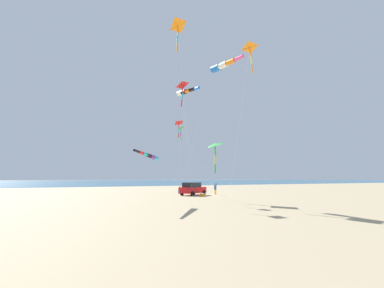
% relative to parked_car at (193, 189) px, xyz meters
% --- Properties ---
extents(ground_plane, '(600.00, 600.00, 0.00)m').
position_rel_parked_car_xyz_m(ground_plane, '(0.54, 2.16, -0.95)').
color(ground_plane, tan).
extents(ocean_water_strip, '(240.00, 600.00, 0.01)m').
position_rel_parked_car_xyz_m(ocean_water_strip, '(-164.46, 2.16, -0.95)').
color(ocean_water_strip, '#285B7A').
rests_on(ocean_water_strip, ground_plane).
extents(parked_car, '(3.61, 4.67, 1.85)m').
position_rel_parked_car_xyz_m(parked_car, '(0.00, 0.00, 0.00)').
color(parked_car, red).
rests_on(parked_car, ground_plane).
extents(cooler_box, '(0.62, 0.42, 0.42)m').
position_rel_parked_car_xyz_m(cooler_box, '(2.90, -0.03, -0.74)').
color(cooler_box, orange).
rests_on(cooler_box, ground_plane).
extents(person_adult_flyer, '(0.52, 0.41, 1.78)m').
position_rel_parked_car_xyz_m(person_adult_flyer, '(0.71, 3.43, 0.02)').
color(person_adult_flyer, gold).
rests_on(person_adult_flyer, ground_plane).
extents(person_child_green_jacket, '(0.43, 0.41, 1.19)m').
position_rel_parked_car_xyz_m(person_child_green_jacket, '(-4.11, -0.34, -0.31)').
color(person_child_green_jacket, '#335199').
rests_on(person_child_green_jacket, ground_plane).
extents(kite_delta_striped_overhead, '(8.75, 5.77, 13.63)m').
position_rel_parked_car_xyz_m(kite_delta_striped_overhead, '(7.74, -5.40, 12.25)').
color(kite_delta_striped_overhead, red).
rests_on(kite_delta_striped_overhead, ground_plane).
extents(kite_windsock_orange_high_right, '(13.20, 1.74, 16.08)m').
position_rel_parked_car_xyz_m(kite_windsock_orange_high_right, '(10.17, -1.31, 14.57)').
color(kite_windsock_orange_high_right, blue).
rests_on(kite_windsock_orange_high_right, ground_plane).
extents(kite_windsock_small_distant, '(12.62, 7.10, 13.43)m').
position_rel_parked_car_xyz_m(kite_windsock_small_distant, '(7.01, -4.59, 11.83)').
color(kite_windsock_small_distant, white).
rests_on(kite_windsock_small_distant, ground_plane).
extents(kite_windsock_yellow_midlevel, '(14.95, 12.01, 4.86)m').
position_rel_parked_car_xyz_m(kite_windsock_yellow_midlevel, '(10.71, -10.07, 3.60)').
color(kite_windsock_yellow_midlevel, '#1EB7C6').
rests_on(kite_windsock_yellow_midlevel, ground_plane).
extents(kite_delta_long_streamer_right, '(12.67, 6.70, 14.36)m').
position_rel_parked_car_xyz_m(kite_delta_long_streamer_right, '(17.09, -3.06, 13.10)').
color(kite_delta_long_streamer_right, orange).
rests_on(kite_delta_long_streamer_right, ground_plane).
extents(kite_delta_rainbow_low_near, '(10.32, 4.81, 8.36)m').
position_rel_parked_car_xyz_m(kite_delta_rainbow_low_near, '(7.66, -5.49, 7.14)').
color(kite_delta_rainbow_low_near, green).
rests_on(kite_delta_rainbow_low_near, ground_plane).
extents(kite_delta_teal_far_right, '(11.38, 7.85, 16.89)m').
position_rel_parked_car_xyz_m(kite_delta_teal_far_right, '(13.77, -8.66, 15.46)').
color(kite_delta_teal_far_right, orange).
rests_on(kite_delta_teal_far_right, ground_plane).
extents(kite_delta_white_trailing, '(7.80, 4.33, 6.57)m').
position_rel_parked_car_xyz_m(kite_delta_white_trailing, '(9.88, -2.34, 5.11)').
color(kite_delta_white_trailing, green).
rests_on(kite_delta_white_trailing, ground_plane).
extents(kite_delta_long_streamer_left, '(10.02, 11.05, 8.13)m').
position_rel_parked_car_xyz_m(kite_delta_long_streamer_left, '(11.29, -7.35, 6.88)').
color(kite_delta_long_streamer_left, red).
rests_on(kite_delta_long_streamer_left, ground_plane).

